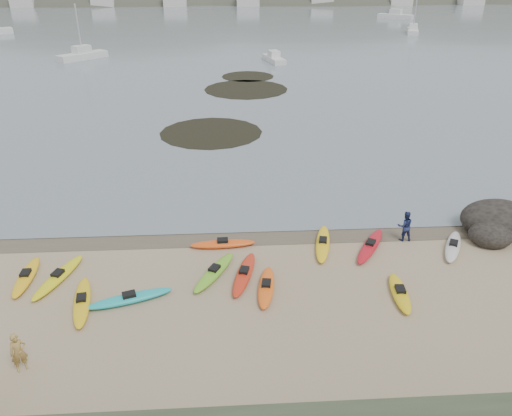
{
  "coord_description": "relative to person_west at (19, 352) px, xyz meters",
  "views": [
    {
      "loc": [
        -1.42,
        -23.68,
        13.38
      ],
      "look_at": [
        0.0,
        0.0,
        1.5
      ],
      "focal_mm": 35.0,
      "sensor_mm": 36.0,
      "label": 1
    }
  ],
  "objects": [
    {
      "name": "far_hills",
      "position": [
        48.47,
        203.55,
        -16.72
      ],
      "size": [
        550.0,
        135.0,
        80.0
      ],
      "color": "#384235",
      "rests_on": "ground"
    },
    {
      "name": "ground",
      "position": [
        9.09,
        9.59,
        -0.79
      ],
      "size": [
        600.0,
        600.0,
        0.0
      ],
      "primitive_type": "plane",
      "color": "tan",
      "rests_on": "ground"
    },
    {
      "name": "kelp_mats",
      "position": [
        8.71,
        38.51,
        -0.76
      ],
      "size": [
        12.79,
        30.19,
        0.04
      ],
      "color": "black",
      "rests_on": "water"
    },
    {
      "name": "person_west",
      "position": [
        0.0,
        0.0,
        0.0
      ],
      "size": [
        0.69,
        0.63,
        1.58
      ],
      "primitive_type": "imported",
      "rotation": [
        0.0,
        0.0,
        0.59
      ],
      "color": "#AB8844",
      "rests_on": "ground"
    },
    {
      "name": "person_east",
      "position": [
        16.85,
        8.34,
        0.04
      ],
      "size": [
        0.82,
        0.65,
        1.67
      ],
      "primitive_type": "imported",
      "rotation": [
        0.0,
        0.0,
        3.12
      ],
      "color": "navy",
      "rests_on": "ground"
    },
    {
      "name": "moored_boats",
      "position": [
        7.52,
        89.31,
        -0.23
      ],
      "size": [
        97.62,
        62.85,
        1.25
      ],
      "color": "silver",
      "rests_on": "ground"
    },
    {
      "name": "wet_sand",
      "position": [
        9.09,
        9.29,
        -0.79
      ],
      "size": [
        60.0,
        60.0,
        0.0
      ],
      "primitive_type": "plane",
      "color": "brown",
      "rests_on": "ground"
    },
    {
      "name": "rock_cluster",
      "position": [
        22.91,
        8.89,
        -0.52
      ],
      "size": [
        5.55,
        4.12,
        2.01
      ],
      "color": "black",
      "rests_on": "ground"
    },
    {
      "name": "kayaks",
      "position": [
        7.83,
        5.75,
        -0.62
      ],
      "size": [
        22.44,
        8.06,
        0.34
      ],
      "color": "yellow",
      "rests_on": "ground"
    }
  ]
}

